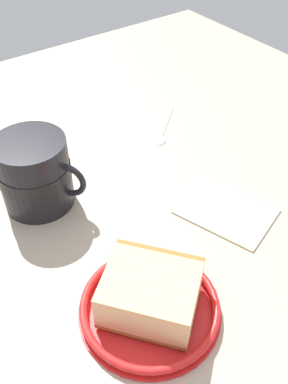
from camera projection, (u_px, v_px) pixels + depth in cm
name	position (u px, v px, depth cm)	size (l,w,h in cm)	color
ground_plane	(137.00, 241.00, 57.89)	(118.80, 118.80, 3.22)	tan
small_plate	(150.00, 307.00, 47.61)	(16.15, 16.15, 1.63)	red
cake_slice	(151.00, 293.00, 46.11)	(13.26, 13.00, 5.09)	#9E662D
tea_mug	(35.00, 172.00, 57.86)	(11.38, 10.03, 10.42)	black
teaspoon	(163.00, 133.00, 73.47)	(8.86, 10.21, 0.80)	silver
folded_napkin	(226.00, 210.00, 59.59)	(12.45, 9.32, 0.60)	beige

